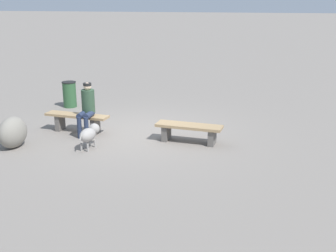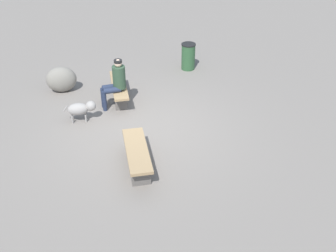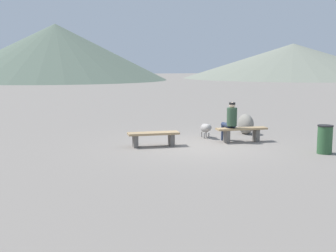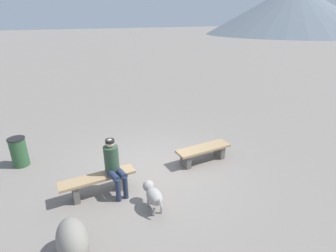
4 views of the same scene
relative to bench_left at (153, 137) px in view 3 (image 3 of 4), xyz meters
The scene contains 9 objects.
ground 1.49m from the bench_left, 15.68° to the right, with size 210.00×210.00×0.06m, color gray.
bench_left is the anchor object (origin of this frame).
bench_right 2.95m from the bench_left, ahead, with size 1.71×0.49×0.47m.
seated_person 2.64m from the bench_left, ahead, with size 0.35×0.66×1.31m.
dog 2.34m from the bench_left, 24.05° to the left, with size 0.35×0.79×0.52m.
trash_bin 5.02m from the bench_left, 29.83° to the right, with size 0.44×0.44×0.81m.
boulder 4.08m from the bench_left, 19.14° to the left, with size 0.83×0.52×0.73m, color gray.
distant_peak_1 71.12m from the bench_left, 53.39° to the left, with size 40.22×40.22×6.29m, color gray.
distant_peak_3 60.31m from the bench_left, 89.65° to the left, with size 35.84×35.84×8.97m, color #566656.
Camera 3 is at (-4.90, -12.30, 2.51)m, focal length 46.30 mm.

